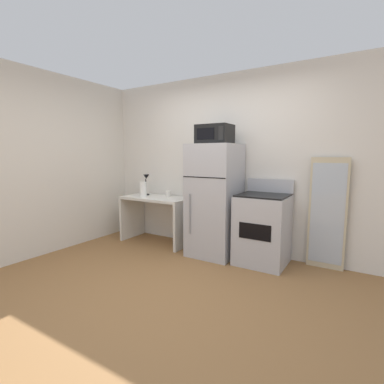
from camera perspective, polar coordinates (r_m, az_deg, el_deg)
ground_plane at (r=3.20m, az=-5.81°, el=-19.13°), size 12.00×12.00×0.00m
wall_back_white at (r=4.33m, az=7.81°, el=5.66°), size 5.00×0.10×2.60m
wall_left_brick at (r=4.56m, az=-28.68°, el=4.91°), size 0.10×4.00×2.60m
desk at (r=4.71m, az=-7.04°, el=-3.73°), size 1.13×0.58×0.75m
desk_lamp at (r=4.87m, az=-9.13°, el=2.17°), size 0.14×0.12×0.35m
paper_towel_roll at (r=4.72m, az=-9.71°, el=0.53°), size 0.11×0.11×0.24m
coffee_mug at (r=4.68m, az=-4.75°, el=-0.35°), size 0.08×0.08×0.09m
refrigerator at (r=4.06m, az=4.54°, el=-1.66°), size 0.64×0.67×1.58m
microwave at (r=4.00m, az=4.54°, el=11.41°), size 0.46×0.35×0.26m
oven_range at (r=3.89m, az=13.89°, el=-7.11°), size 0.63×0.61×1.10m
leaning_mirror at (r=3.94m, az=25.41°, el=-3.95°), size 0.44×0.03×1.40m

